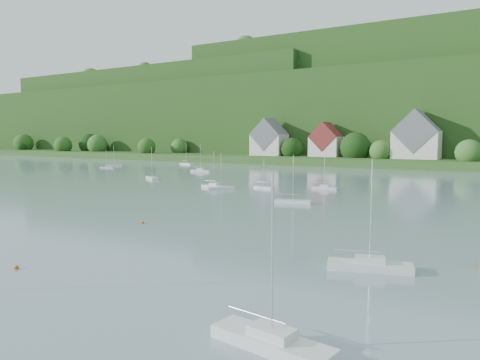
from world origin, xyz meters
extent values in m
cube|color=#29531F|center=(0.00, 200.00, 1.50)|extent=(600.00, 60.00, 3.00)
cube|color=#163A12|center=(0.00, 275.00, 20.00)|extent=(620.00, 160.00, 40.00)
cube|color=#163A12|center=(-150.00, 260.00, 24.00)|extent=(200.00, 120.00, 52.00)
cube|color=#163A12|center=(10.00, 270.00, 28.00)|extent=(240.00, 130.00, 60.00)
sphere|color=#2E5920|center=(-162.23, 187.01, 6.64)|extent=(11.19, 11.19, 11.19)
sphere|color=#2E5920|center=(-108.08, 191.48, 5.80)|extent=(8.61, 8.61, 8.61)
sphere|color=#1E4F17|center=(-119.76, 180.47, 5.94)|extent=(9.03, 9.03, 9.03)
sphere|color=#2E5920|center=(-6.80, 183.88, 5.66)|extent=(8.19, 8.19, 8.19)
sphere|color=#2E5920|center=(-51.96, 186.07, 5.11)|extent=(6.49, 6.49, 6.49)
sphere|color=#1E4F17|center=(-229.67, 187.03, 6.88)|extent=(11.94, 11.94, 11.94)
sphere|color=#2E5920|center=(22.99, 179.93, 5.84)|extent=(8.73, 8.73, 8.73)
sphere|color=black|center=(-43.87, 185.86, 6.03)|extent=(9.32, 9.32, 9.32)
sphere|color=black|center=(-170.45, 193.35, 6.09)|extent=(9.50, 9.50, 9.50)
sphere|color=black|center=(-174.62, 191.87, 6.87)|extent=(11.91, 11.91, 11.91)
sphere|color=#1E4F17|center=(-182.02, 179.81, 6.22)|extent=(9.91, 9.91, 9.91)
sphere|color=black|center=(-227.09, 184.20, 5.00)|extent=(6.16, 6.16, 6.16)
sphere|color=black|center=(-17.00, 186.36, 6.87)|extent=(11.92, 11.92, 11.92)
sphere|color=#2E5920|center=(-119.71, 228.54, 51.84)|extent=(10.52, 10.52, 10.52)
sphere|color=#2E5920|center=(-223.02, 236.35, 52.41)|extent=(13.75, 13.75, 13.75)
sphere|color=#1E4F17|center=(-84.27, 263.14, 51.80)|extent=(10.29, 10.29, 10.29)
sphere|color=black|center=(-190.36, 258.01, 51.80)|extent=(10.31, 10.31, 10.31)
sphere|color=black|center=(-175.19, 233.35, 51.42)|extent=(8.14, 8.14, 8.14)
sphere|color=#2E5920|center=(-177.57, 262.59, 51.25)|extent=(7.15, 7.15, 7.15)
sphere|color=black|center=(-243.68, 258.03, 52.04)|extent=(11.66, 11.66, 11.66)
sphere|color=black|center=(-68.16, 251.39, 51.26)|extent=(7.18, 7.18, 7.18)
sphere|color=#2E5920|center=(-157.98, 221.69, 51.56)|extent=(8.89, 8.89, 8.89)
sphere|color=#1E4F17|center=(-234.52, 225.00, 51.36)|extent=(7.77, 7.77, 7.77)
sphere|color=black|center=(-193.31, 253.95, 51.74)|extent=(9.97, 9.97, 9.97)
sphere|color=#2E5920|center=(-39.93, 242.18, 59.43)|extent=(8.18, 8.18, 8.18)
sphere|color=#1E4F17|center=(1.11, 279.65, 60.23)|extent=(12.73, 12.73, 12.73)
sphere|color=#2E5920|center=(-47.14, 274.29, 59.24)|extent=(7.07, 7.07, 7.07)
sphere|color=black|center=(-3.47, 243.31, 59.44)|extent=(8.21, 8.21, 8.21)
sphere|color=#2E5920|center=(-22.82, 267.10, 60.14)|extent=(12.24, 12.24, 12.24)
sphere|color=#2E5920|center=(-95.50, 235.90, 60.39)|extent=(13.65, 13.65, 13.65)
sphere|color=#1E4F17|center=(-39.98, 262.14, 42.10)|extent=(12.01, 12.01, 12.01)
sphere|color=black|center=(-3.70, 272.21, 42.75)|extent=(15.72, 15.72, 15.72)
sphere|color=#1E4F17|center=(10.88, 267.92, 41.84)|extent=(10.54, 10.54, 10.54)
sphere|color=#1E4F17|center=(-193.30, 298.62, 41.43)|extent=(8.18, 8.18, 8.18)
sphere|color=black|center=(-175.91, 289.59, 41.53)|extent=(8.74, 8.74, 8.74)
sphere|color=black|center=(-191.77, 268.51, 42.69)|extent=(15.38, 15.38, 15.38)
cube|color=silver|center=(-55.00, 187.00, 7.50)|extent=(14.00, 10.00, 9.00)
cube|color=slate|center=(-55.00, 187.00, 12.00)|extent=(14.00, 10.40, 14.00)
cube|color=silver|center=(-30.00, 189.00, 7.00)|extent=(12.00, 9.00, 8.00)
cube|color=maroon|center=(-30.00, 189.00, 11.00)|extent=(12.00, 9.36, 12.00)
cube|color=silver|center=(5.00, 188.00, 8.00)|extent=(16.00, 11.00, 10.00)
cube|color=slate|center=(5.00, 188.00, 13.00)|extent=(16.00, 11.44, 16.00)
cube|color=silver|center=(26.67, 49.29, 0.34)|extent=(7.05, 3.84, 0.68)
cube|color=silver|center=(26.67, 49.29, 0.93)|extent=(2.67, 1.98, 0.50)
cylinder|color=silver|center=(26.67, 49.29, 4.93)|extent=(0.10, 0.10, 8.49)
cylinder|color=silver|center=(25.69, 48.99, 1.58)|extent=(3.59, 1.19, 0.08)
cube|color=silver|center=(26.22, 32.66, 0.34)|extent=(7.07, 2.90, 0.69)
cube|color=silver|center=(26.22, 32.66, 0.94)|extent=(2.57, 1.68, 0.50)
cylinder|color=silver|center=(26.22, 32.66, 4.98)|extent=(0.10, 0.10, 8.58)
cylinder|color=silver|center=(25.20, 32.81, 1.59)|extent=(3.75, 0.63, 0.08)
sphere|color=#CD570A|center=(1.46, 34.39, 0.00)|extent=(0.40, 0.40, 0.40)
sphere|color=#CD570A|center=(-3.62, 54.64, 0.00)|extent=(0.39, 0.39, 0.39)
cube|color=silver|center=(5.35, 80.57, 0.30)|extent=(6.16, 3.13, 0.59)
cylinder|color=silver|center=(5.35, 80.57, 4.30)|extent=(0.10, 0.10, 7.42)
cylinder|color=silver|center=(4.49, 80.34, 1.49)|extent=(3.17, 0.91, 0.08)
cube|color=silver|center=(-47.93, 127.44, 0.32)|extent=(6.66, 2.88, 0.65)
cube|color=silver|center=(-47.93, 127.44, 0.90)|extent=(2.44, 1.63, 0.50)
cylinder|color=silver|center=(-47.93, 127.44, 4.68)|extent=(0.10, 0.10, 8.06)
cylinder|color=silver|center=(-48.88, 127.27, 1.55)|extent=(3.51, 0.68, 0.08)
cube|color=silver|center=(-86.59, 124.44, 0.24)|extent=(4.82, 3.34, 0.47)
cylinder|color=silver|center=(-86.59, 124.44, 3.43)|extent=(0.10, 0.10, 5.92)
cylinder|color=silver|center=(-87.22, 124.11, 1.37)|extent=(2.35, 1.26, 0.08)
cube|color=silver|center=(-8.98, 96.99, 0.23)|extent=(4.79, 1.99, 0.46)
cylinder|color=silver|center=(-8.98, 96.99, 3.37)|extent=(0.10, 0.10, 5.81)
cylinder|color=silver|center=(-9.67, 97.09, 1.36)|extent=(2.54, 0.46, 0.08)
cube|color=silver|center=(-16.02, 91.25, 0.28)|extent=(5.21, 4.88, 0.56)
cylinder|color=silver|center=(-16.02, 91.25, 4.05)|extent=(0.10, 0.10, 6.98)
cylinder|color=silver|center=(-16.65, 90.69, 1.46)|extent=(2.34, 2.10, 0.08)
cube|color=silver|center=(2.46, 102.34, 0.26)|extent=(5.31, 2.45, 0.51)
cube|color=silver|center=(2.46, 102.34, 0.76)|extent=(1.96, 1.35, 0.50)
cylinder|color=silver|center=(2.46, 102.34, 3.72)|extent=(0.10, 0.10, 6.41)
cylinder|color=silver|center=(1.71, 102.19, 1.41)|extent=(2.78, 0.65, 0.08)
cube|color=silver|center=(-92.97, 133.85, 0.30)|extent=(5.63, 5.03, 0.59)
cylinder|color=silver|center=(-92.97, 133.85, 4.29)|extent=(0.10, 0.10, 7.40)
cylinder|color=silver|center=(-93.66, 133.29, 1.49)|extent=(2.57, 2.13, 0.08)
cube|color=silver|center=(-44.31, 101.22, 0.31)|extent=(6.10, 4.69, 0.61)
cylinder|color=silver|center=(-44.31, 101.22, 4.43)|extent=(0.10, 0.10, 7.64)
cylinder|color=silver|center=(-45.09, 101.70, 1.51)|extent=(2.90, 1.85, 0.08)
cube|color=silver|center=(-18.74, 92.57, 0.29)|extent=(5.99, 2.23, 0.59)
cube|color=silver|center=(-18.74, 92.57, 0.84)|extent=(2.16, 1.35, 0.50)
cylinder|color=silver|center=(-18.74, 92.57, 4.24)|extent=(0.10, 0.10, 7.32)
cylinder|color=silver|center=(-19.61, 92.66, 1.49)|extent=(3.21, 0.41, 0.08)
cube|color=silver|center=(-75.07, 154.90, 0.32)|extent=(6.54, 2.97, 0.63)
cylinder|color=silver|center=(-75.07, 154.90, 4.58)|extent=(0.10, 0.10, 7.90)
cylinder|color=silver|center=(-76.00, 155.08, 1.53)|extent=(3.42, 0.76, 0.08)
camera|label=1|loc=(36.57, 12.53, 10.94)|focal=34.06mm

